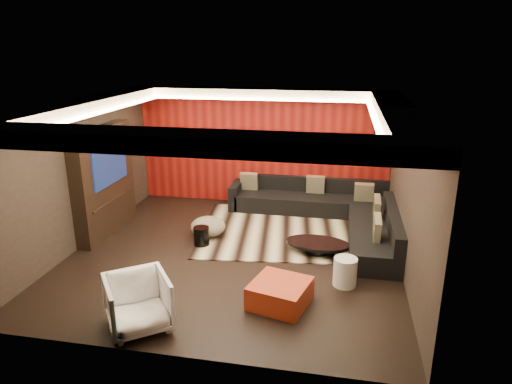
% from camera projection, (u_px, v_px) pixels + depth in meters
% --- Properties ---
extents(floor, '(6.00, 6.00, 0.02)m').
position_uv_depth(floor, '(234.00, 254.00, 8.55)').
color(floor, black).
rests_on(floor, ground).
extents(ceiling, '(6.00, 6.00, 0.02)m').
position_uv_depth(ceiling, '(232.00, 103.00, 7.67)').
color(ceiling, silver).
rests_on(ceiling, ground).
extents(wall_back, '(6.00, 0.02, 2.80)m').
position_uv_depth(wall_back, '(263.00, 147.00, 10.92)').
color(wall_back, black).
rests_on(wall_back, ground).
extents(wall_left, '(0.02, 6.00, 2.80)m').
position_uv_depth(wall_left, '(79.00, 174.00, 8.65)').
color(wall_left, black).
rests_on(wall_left, ground).
extents(wall_right, '(0.02, 6.00, 2.80)m').
position_uv_depth(wall_right, '(409.00, 192.00, 7.57)').
color(wall_right, black).
rests_on(wall_right, ground).
extents(red_feature_wall, '(5.98, 0.05, 2.78)m').
position_uv_depth(red_feature_wall, '(262.00, 147.00, 10.88)').
color(red_feature_wall, '#6B0C0A').
rests_on(red_feature_wall, ground).
extents(soffit_back, '(6.00, 0.60, 0.22)m').
position_uv_depth(soffit_back, '(261.00, 93.00, 10.23)').
color(soffit_back, silver).
rests_on(soffit_back, ground).
extents(soffit_front, '(6.00, 0.60, 0.22)m').
position_uv_depth(soffit_front, '(176.00, 142.00, 5.19)').
color(soffit_front, silver).
rests_on(soffit_front, ground).
extents(soffit_left, '(0.60, 4.80, 0.22)m').
position_uv_depth(soffit_left, '(86.00, 106.00, 8.20)').
color(soffit_left, silver).
rests_on(soffit_left, ground).
extents(soffit_right, '(0.60, 4.80, 0.22)m').
position_uv_depth(soffit_right, '(397.00, 114.00, 7.23)').
color(soffit_right, silver).
rests_on(soffit_right, ground).
extents(cove_back, '(4.80, 0.08, 0.04)m').
position_uv_depth(cove_back, '(258.00, 99.00, 9.94)').
color(cove_back, '#FFD899').
rests_on(cove_back, ground).
extents(cove_front, '(4.80, 0.08, 0.04)m').
position_uv_depth(cove_front, '(186.00, 143.00, 5.54)').
color(cove_front, '#FFD899').
rests_on(cove_front, ground).
extents(cove_left, '(0.08, 4.80, 0.04)m').
position_uv_depth(cove_left, '(104.00, 111.00, 8.16)').
color(cove_left, '#FFD899').
rests_on(cove_left, ground).
extents(cove_right, '(0.08, 4.80, 0.04)m').
position_uv_depth(cove_right, '(375.00, 119.00, 7.32)').
color(cove_right, '#FFD899').
rests_on(cove_right, ground).
extents(tv_surround, '(0.30, 2.00, 2.20)m').
position_uv_depth(tv_surround, '(104.00, 181.00, 9.27)').
color(tv_surround, black).
rests_on(tv_surround, ground).
extents(tv_screen, '(0.04, 1.30, 0.80)m').
position_uv_depth(tv_screen, '(110.00, 164.00, 9.14)').
color(tv_screen, black).
rests_on(tv_screen, ground).
extents(tv_shelf, '(0.04, 1.60, 0.04)m').
position_uv_depth(tv_shelf, '(113.00, 200.00, 9.37)').
color(tv_shelf, black).
rests_on(tv_shelf, ground).
extents(rug, '(4.31, 3.43, 0.02)m').
position_uv_depth(rug, '(297.00, 231.00, 9.59)').
color(rug, '#C5BA90').
rests_on(rug, floor).
extents(coffee_table, '(1.30, 1.30, 0.20)m').
position_uv_depth(coffee_table, '(318.00, 247.00, 8.56)').
color(coffee_table, black).
rests_on(coffee_table, rug).
extents(drum_stool, '(0.31, 0.31, 0.36)m').
position_uv_depth(drum_stool, '(201.00, 236.00, 8.85)').
color(drum_stool, black).
rests_on(drum_stool, rug).
extents(striped_pouf, '(0.75, 0.75, 0.39)m').
position_uv_depth(striped_pouf, '(208.00, 227.00, 9.26)').
color(striped_pouf, beige).
rests_on(striped_pouf, rug).
extents(white_side_table, '(0.46, 0.46, 0.48)m').
position_uv_depth(white_side_table, '(345.00, 272.00, 7.37)').
color(white_side_table, silver).
rests_on(white_side_table, floor).
extents(orange_ottoman, '(0.99, 0.99, 0.36)m').
position_uv_depth(orange_ottoman, '(280.00, 293.00, 6.85)').
color(orange_ottoman, maroon).
rests_on(orange_ottoman, floor).
extents(armchair, '(1.15, 1.16, 0.76)m').
position_uv_depth(armchair, '(138.00, 303.00, 6.22)').
color(armchair, white).
rests_on(armchair, floor).
extents(sectional_sofa, '(3.65, 3.50, 0.75)m').
position_uv_depth(sectional_sofa, '(332.00, 213.00, 9.89)').
color(sectional_sofa, black).
rests_on(sectional_sofa, floor).
extents(throw_pillows, '(3.16, 2.82, 0.50)m').
position_uv_depth(throw_pillows, '(332.00, 197.00, 9.79)').
color(throw_pillows, '#B6AF85').
rests_on(throw_pillows, sectional_sofa).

